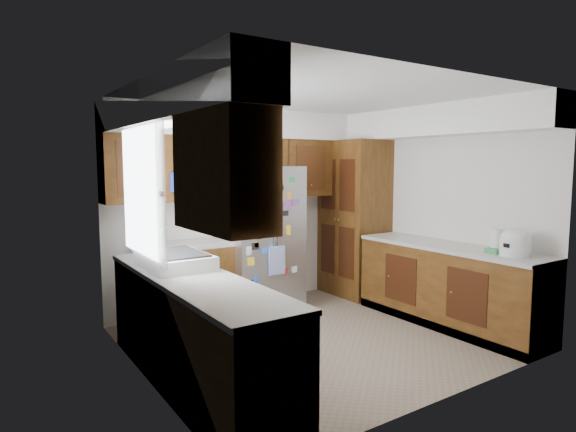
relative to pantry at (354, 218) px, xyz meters
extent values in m
plane|color=gray|center=(-1.50, -1.15, -1.07)|extent=(3.60, 3.60, 0.00)
cube|color=silver|center=(-1.50, 0.45, 0.18)|extent=(3.60, 0.04, 2.50)
cube|color=silver|center=(-3.30, -1.15, 0.18)|extent=(0.04, 3.20, 2.50)
cube|color=silver|center=(0.30, -1.15, 0.18)|extent=(0.04, 3.20, 2.50)
cube|color=silver|center=(-1.50, -2.75, 0.18)|extent=(3.60, 0.04, 2.50)
cube|color=white|center=(-1.50, -1.15, 1.43)|extent=(3.60, 3.20, 0.02)
cube|color=white|center=(-1.50, 0.26, 1.25)|extent=(3.60, 0.38, 0.35)
cube|color=white|center=(-3.11, -1.15, 1.25)|extent=(0.38, 3.20, 0.35)
cube|color=white|center=(0.11, -1.15, 1.25)|extent=(0.38, 3.20, 0.35)
cube|color=#3E250B|center=(-2.63, 0.28, 0.70)|extent=(1.33, 0.34, 0.75)
cube|color=#3E250B|center=(-0.36, 0.28, 0.70)|extent=(1.33, 0.34, 0.75)
cube|color=#3E250B|center=(-3.13, -2.30, 0.70)|extent=(0.34, 0.85, 0.75)
cube|color=white|center=(-3.29, -1.05, 0.53)|extent=(0.02, 0.90, 1.05)
cube|color=white|center=(-3.25, -1.05, 0.53)|extent=(0.01, 1.02, 1.15)
cube|color=#1D39AC|center=(-2.54, 0.09, 0.55)|extent=(0.16, 0.02, 0.22)
cube|color=beige|center=(-2.88, 0.09, 0.75)|extent=(0.16, 0.02, 0.20)
cube|color=#3E250B|center=(-3.00, -1.45, -0.64)|extent=(0.60, 2.60, 0.88)
cube|color=#3E250B|center=(-2.33, 0.15, -0.64)|extent=(0.75, 0.60, 0.88)
cube|color=beige|center=(-3.00, -1.45, -0.17)|extent=(0.63, 2.60, 0.04)
cube|color=beige|center=(-2.33, 0.15, -0.17)|extent=(0.75, 0.60, 0.04)
cube|color=black|center=(-3.00, -1.45, -1.02)|extent=(0.60, 2.60, 0.10)
cube|color=white|center=(-2.69, -2.30, -0.61)|extent=(0.01, 0.58, 0.80)
cube|color=#3E250B|center=(0.00, -1.62, -0.64)|extent=(0.60, 2.25, 0.88)
cube|color=beige|center=(0.00, -1.62, -0.17)|extent=(0.63, 2.25, 0.04)
cube|color=black|center=(0.00, -1.62, -1.02)|extent=(0.60, 2.25, 0.10)
cube|color=#3E250B|center=(0.00, 0.00, 0.00)|extent=(0.60, 0.90, 2.15)
cube|color=#A4A4A9|center=(-1.50, 0.05, -0.17)|extent=(0.90, 0.75, 1.80)
cylinder|color=silver|center=(-1.53, -0.34, -0.02)|extent=(0.02, 0.02, 0.90)
cylinder|color=silver|center=(-1.47, -0.34, -0.02)|extent=(0.02, 0.02, 0.90)
cube|color=black|center=(-1.72, -0.33, 0.12)|extent=(0.22, 0.01, 0.30)
cube|color=silver|center=(-1.50, -0.35, -0.38)|extent=(0.22, 0.01, 0.34)
cube|color=black|center=(-1.85, -0.33, -0.62)|extent=(0.09, 0.00, 0.10)
cube|color=#8C4C99|center=(-1.33, -0.33, 0.27)|extent=(0.11, 0.00, 0.11)
cube|color=green|center=(-1.57, -0.33, -0.05)|extent=(0.05, 0.00, 0.12)
cube|color=black|center=(-1.36, -0.33, 0.17)|extent=(0.08, 0.00, 0.06)
cube|color=blue|center=(-1.77, -0.33, -0.58)|extent=(0.08, 0.00, 0.11)
cube|color=green|center=(-1.26, -0.33, 0.57)|extent=(0.08, 0.00, 0.06)
cube|color=#8C4C99|center=(-1.81, -0.33, 0.32)|extent=(0.06, 0.00, 0.11)
cube|color=green|center=(-1.42, -0.33, 0.48)|extent=(0.08, 0.00, 0.06)
cube|color=orange|center=(-1.44, -0.33, 0.51)|extent=(0.10, 0.00, 0.11)
cube|color=white|center=(-1.23, -0.33, -0.52)|extent=(0.08, 0.00, 0.08)
cube|color=orange|center=(-1.31, -0.33, 0.38)|extent=(0.07, 0.00, 0.11)
cube|color=orange|center=(-1.50, -0.33, 0.43)|extent=(0.08, 0.00, 0.09)
cube|color=#8C4C99|center=(-1.22, -0.33, 0.30)|extent=(0.11, 0.00, 0.07)
cube|color=yellow|center=(-1.83, -0.33, -0.36)|extent=(0.09, 0.00, 0.09)
cube|color=orange|center=(-1.81, -0.33, 0.37)|extent=(0.11, 0.00, 0.05)
cube|color=black|center=(-1.78, -0.33, -0.18)|extent=(0.09, 0.00, 0.08)
cube|color=blue|center=(-1.54, -0.33, -0.20)|extent=(0.07, 0.00, 0.06)
cube|color=black|center=(-1.73, -0.33, -0.07)|extent=(0.05, 0.00, 0.08)
cube|color=red|center=(-1.35, -0.33, -0.53)|extent=(0.06, 0.00, 0.07)
cube|color=white|center=(-1.86, -0.33, -0.23)|extent=(0.07, 0.00, 0.10)
cube|color=yellow|center=(-1.76, -0.33, -0.17)|extent=(0.05, 0.00, 0.06)
cube|color=blue|center=(-1.65, -0.33, -0.25)|extent=(0.09, 0.00, 0.07)
cube|color=yellow|center=(-1.32, -0.33, -0.03)|extent=(0.06, 0.00, 0.12)
cube|color=black|center=(-1.65, -0.33, 0.45)|extent=(0.06, 0.00, 0.11)
cube|color=#3E250B|center=(-1.50, 0.28, 0.90)|extent=(0.96, 0.34, 0.35)
sphere|color=#1C3BB6|center=(-1.72, 0.19, 1.21)|extent=(0.27, 0.27, 0.27)
cylinder|color=black|center=(-1.39, 0.22, 1.16)|extent=(0.28, 0.28, 0.16)
ellipsoid|color=#333338|center=(-1.39, 0.22, 1.24)|extent=(0.26, 0.26, 0.12)
cube|color=white|center=(-3.00, -1.05, -0.09)|extent=(0.52, 0.70, 0.12)
cube|color=black|center=(-3.00, -1.05, -0.03)|extent=(0.44, 0.60, 0.02)
cylinder|color=silver|center=(-3.20, -1.05, 0.07)|extent=(0.02, 0.02, 0.30)
cylinder|color=silver|center=(-3.14, -1.05, 0.20)|extent=(0.16, 0.02, 0.02)
cube|color=yellow|center=(-2.82, -1.28, -0.13)|extent=(0.10, 0.18, 0.04)
cube|color=black|center=(-2.99, -0.57, -0.10)|extent=(0.18, 0.14, 0.10)
cylinder|color=black|center=(-2.99, -0.57, 0.09)|extent=(0.16, 0.16, 0.28)
cylinder|color=#A4A4A9|center=(-3.07, -0.34, -0.05)|extent=(0.14, 0.14, 0.20)
sphere|color=white|center=(-2.95, -0.20, -0.05)|extent=(0.20, 0.20, 0.20)
cube|color=#3F72B2|center=(-3.04, -0.06, -0.06)|extent=(0.14, 0.10, 0.18)
cube|color=#BFB28C|center=(-2.90, 0.10, -0.08)|extent=(0.10, 0.08, 0.14)
cylinder|color=white|center=(-3.03, -0.73, -0.10)|extent=(0.08, 0.08, 0.11)
cylinder|color=white|center=(0.00, -2.39, -0.06)|extent=(0.30, 0.30, 0.20)
ellipsoid|color=white|center=(0.00, -2.39, 0.04)|extent=(0.29, 0.29, 0.13)
cube|color=black|center=(-0.14, -2.39, -0.04)|extent=(0.04, 0.06, 0.04)
cylinder|color=white|center=(0.02, -2.17, -0.03)|extent=(0.11, 0.11, 0.25)
camera|label=1|loc=(-4.47, -5.05, 0.74)|focal=30.00mm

